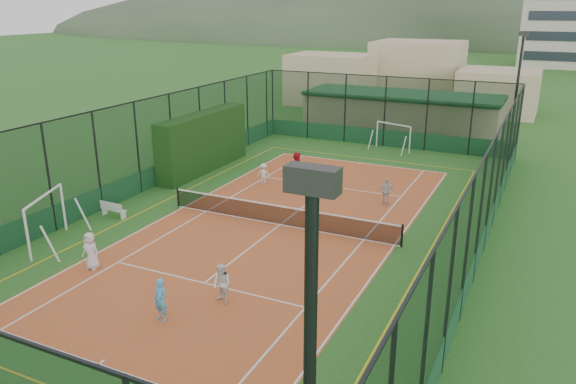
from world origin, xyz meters
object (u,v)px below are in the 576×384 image
at_px(floodlight_ne, 516,98).
at_px(child_far_back, 321,180).
at_px(white_bench, 113,209).
at_px(coach, 296,169).
at_px(clubhouse, 402,113).
at_px(child_near_right, 222,284).
at_px(child_near_mid, 161,300).
at_px(child_far_left, 264,173).
at_px(futsal_goal_far, 393,137).
at_px(futsal_goal_near, 47,221).
at_px(child_far_right, 386,192).
at_px(child_near_left, 91,251).

relative_size(floodlight_ne, child_far_back, 6.46).
relative_size(white_bench, child_far_back, 1.11).
bearing_deg(child_far_back, coach, -30.70).
height_order(clubhouse, child_near_right, clubhouse).
bearing_deg(coach, child_near_mid, 102.47).
relative_size(clubhouse, child_far_left, 12.90).
bearing_deg(floodlight_ne, coach, -133.25).
height_order(clubhouse, futsal_goal_far, clubhouse).
height_order(child_near_right, coach, coach).
height_order(white_bench, futsal_goal_far, futsal_goal_far).
relative_size(clubhouse, child_far_back, 11.90).
xyz_separation_m(floodlight_ne, futsal_goal_far, (-7.65, -0.47, -3.20)).
xyz_separation_m(clubhouse, futsal_goal_near, (-8.01, -28.27, -0.48)).
xyz_separation_m(child_near_mid, child_far_left, (-3.84, 14.46, -0.14)).
bearing_deg(floodlight_ne, child_near_right, -106.78).
relative_size(child_far_back, coach, 0.64).
bearing_deg(child_near_mid, coach, 104.97).
height_order(child_near_right, child_far_left, child_near_right).
height_order(child_near_mid, child_far_left, child_near_mid).
distance_m(child_near_right, child_far_back, 12.85).
relative_size(child_far_right, coach, 0.70).
xyz_separation_m(white_bench, futsal_goal_far, (8.75, 18.62, 0.53)).
xyz_separation_m(floodlight_ne, child_far_left, (-12.27, -11.26, -3.53)).
bearing_deg(child_near_mid, floodlight_ne, 79.46).
distance_m(white_bench, child_far_back, 11.01).
distance_m(futsal_goal_far, coach, 10.85).
distance_m(floodlight_ne, futsal_goal_near, 28.42).
relative_size(floodlight_ne, child_far_right, 5.85).
relative_size(white_bench, coach, 0.71).
xyz_separation_m(child_near_mid, child_far_back, (-0.31, 14.54, -0.09)).
height_order(white_bench, child_far_left, child_far_left).
xyz_separation_m(clubhouse, child_far_back, (-0.15, -16.58, -0.93)).
bearing_deg(futsal_goal_far, coach, -85.02).
bearing_deg(child_near_left, child_far_left, 82.19).
height_order(futsal_goal_near, child_near_left, futsal_goal_near).
height_order(white_bench, futsal_goal_near, futsal_goal_near).
relative_size(futsal_goal_far, child_far_back, 2.24).
xyz_separation_m(clubhouse, child_far_right, (3.70, -17.15, -0.86)).
height_order(child_far_left, child_far_right, child_far_right).
bearing_deg(child_far_left, child_near_mid, 84.98).
bearing_deg(coach, floodlight_ne, -128.12).
height_order(clubhouse, child_far_right, clubhouse).
distance_m(floodlight_ne, clubhouse, 10.47).
bearing_deg(floodlight_ne, child_far_left, -137.47).
xyz_separation_m(white_bench, child_far_back, (7.65, 7.92, 0.25)).
height_order(floodlight_ne, child_far_left, floodlight_ne).
xyz_separation_m(futsal_goal_far, child_near_right, (0.44, -23.46, -0.19)).
relative_size(futsal_goal_far, coach, 1.43).
height_order(child_near_left, child_near_right, child_near_left).
relative_size(child_near_mid, coach, 0.73).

